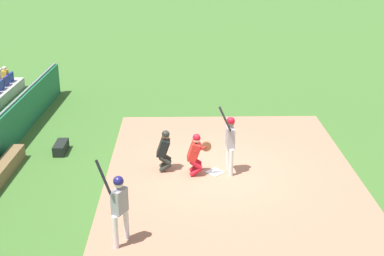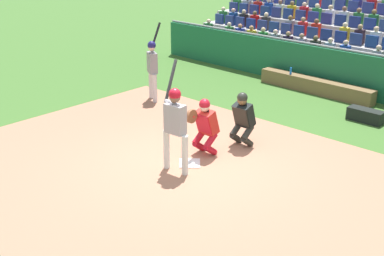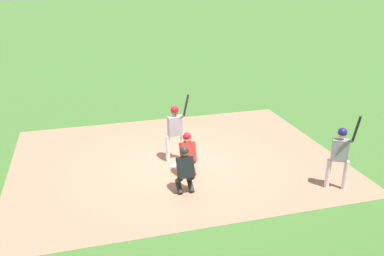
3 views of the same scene
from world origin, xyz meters
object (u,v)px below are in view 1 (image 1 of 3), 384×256
batter_at_plate (230,139)px  on_deck_batter (119,203)px  home_plate_marker (215,172)px  home_plate_umpire (164,148)px  catcher_crouching (196,152)px  equipment_duffel_bag (61,147)px

batter_at_plate → on_deck_batter: size_ratio=1.01×
batter_at_plate → on_deck_batter: batter_at_plate is taller
home_plate_marker → on_deck_batter: on_deck_batter is taller
home_plate_umpire → batter_at_plate: bearing=86.2°
on_deck_batter → home_plate_marker: bearing=149.4°
catcher_crouching → equipment_duffel_bag: (-1.53, -4.45, -0.56)m
batter_at_plate → on_deck_batter: (3.87, -2.71, -0.02)m
home_plate_marker → catcher_crouching: bearing=-78.0°
equipment_duffel_bag → batter_at_plate: bearing=73.7°
home_plate_marker → on_deck_batter: size_ratio=0.20×
on_deck_batter → equipment_duffel_bag: bearing=-152.3°
home_plate_umpire → on_deck_batter: size_ratio=0.59×
batter_at_plate → on_deck_batter: bearing=-35.0°
batter_at_plate → on_deck_batter: 4.72m
on_deck_batter → batter_at_plate: bearing=145.0°
catcher_crouching → home_plate_umpire: (-0.28, -0.95, -0.02)m
batter_at_plate → catcher_crouching: (0.15, -1.01, -0.37)m
home_plate_marker → home_plate_umpire: home_plate_umpire is taller
batter_at_plate → catcher_crouching: batter_at_plate is taller
catcher_crouching → batter_at_plate: bearing=98.4°
home_plate_marker → catcher_crouching: catcher_crouching is taller
catcher_crouching → on_deck_batter: bearing=-24.5°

